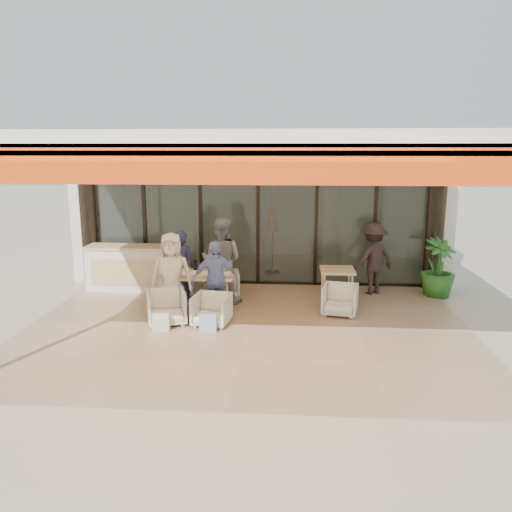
{
  "coord_description": "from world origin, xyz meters",
  "views": [
    {
      "loc": [
        0.76,
        -8.52,
        3.19
      ],
      "look_at": [
        0.1,
        0.9,
        1.15
      ],
      "focal_mm": 35.0,
      "sensor_mm": 36.0,
      "label": 1
    }
  ],
  "objects_px": {
    "dining_table": "(198,276)",
    "side_chair": "(340,298)",
    "host_counter": "(128,268)",
    "side_table": "(337,274)",
    "standing_woman": "(373,259)",
    "chair_far_left": "(187,282)",
    "chair_far_right": "(225,282)",
    "diner_periwinkle": "(215,279)",
    "diner_cream": "(172,275)",
    "diner_navy": "(182,267)",
    "potted_palm": "(438,268)",
    "chair_near_right": "(212,308)",
    "diner_grey": "(222,261)",
    "chair_near_left": "(166,306)"
  },
  "relations": [
    {
      "from": "host_counter",
      "to": "chair_far_left",
      "type": "relative_size",
      "value": 3.05
    },
    {
      "from": "diner_navy",
      "to": "diner_grey",
      "type": "height_order",
      "value": "diner_grey"
    },
    {
      "from": "chair_near_right",
      "to": "diner_periwinkle",
      "type": "height_order",
      "value": "diner_periwinkle"
    },
    {
      "from": "side_chair",
      "to": "standing_woman",
      "type": "xyz_separation_m",
      "value": [
        0.84,
        1.49,
        0.47
      ]
    },
    {
      "from": "chair_near_left",
      "to": "side_chair",
      "type": "relative_size",
      "value": 1.04
    },
    {
      "from": "potted_palm",
      "to": "diner_cream",
      "type": "bearing_deg",
      "value": -163.12
    },
    {
      "from": "dining_table",
      "to": "potted_palm",
      "type": "bearing_deg",
      "value": 13.4
    },
    {
      "from": "host_counter",
      "to": "diner_navy",
      "type": "relative_size",
      "value": 1.21
    },
    {
      "from": "diner_cream",
      "to": "diner_periwinkle",
      "type": "relative_size",
      "value": 1.1
    },
    {
      "from": "chair_near_left",
      "to": "potted_palm",
      "type": "distance_m",
      "value": 5.9
    },
    {
      "from": "chair_far_left",
      "to": "potted_palm",
      "type": "xyz_separation_m",
      "value": [
        5.48,
        0.26,
        0.35
      ]
    },
    {
      "from": "chair_near_right",
      "to": "standing_woman",
      "type": "distance_m",
      "value": 3.98
    },
    {
      "from": "host_counter",
      "to": "side_table",
      "type": "relative_size",
      "value": 2.48
    },
    {
      "from": "chair_far_right",
      "to": "diner_cream",
      "type": "bearing_deg",
      "value": 48.55
    },
    {
      "from": "chair_far_left",
      "to": "chair_near_left",
      "type": "bearing_deg",
      "value": 102.39
    },
    {
      "from": "chair_near_right",
      "to": "side_chair",
      "type": "bearing_deg",
      "value": 26.13
    },
    {
      "from": "side_table",
      "to": "standing_woman",
      "type": "bearing_deg",
      "value": 41.22
    },
    {
      "from": "host_counter",
      "to": "diner_navy",
      "type": "height_order",
      "value": "diner_navy"
    },
    {
      "from": "diner_cream",
      "to": "chair_far_right",
      "type": "bearing_deg",
      "value": 54.95
    },
    {
      "from": "chair_far_right",
      "to": "diner_periwinkle",
      "type": "xyz_separation_m",
      "value": [
        0.0,
        -1.4,
        0.43
      ]
    },
    {
      "from": "host_counter",
      "to": "side_table",
      "type": "bearing_deg",
      "value": -8.22
    },
    {
      "from": "diner_periwinkle",
      "to": "potted_palm",
      "type": "height_order",
      "value": "diner_periwinkle"
    },
    {
      "from": "diner_periwinkle",
      "to": "host_counter",
      "type": "bearing_deg",
      "value": 129.14
    },
    {
      "from": "dining_table",
      "to": "chair_far_left",
      "type": "height_order",
      "value": "dining_table"
    },
    {
      "from": "host_counter",
      "to": "diner_periwinkle",
      "type": "height_order",
      "value": "diner_periwinkle"
    },
    {
      "from": "diner_cream",
      "to": "chair_near_right",
      "type": "bearing_deg",
      "value": -34.85
    },
    {
      "from": "diner_grey",
      "to": "standing_woman",
      "type": "bearing_deg",
      "value": -156.38
    },
    {
      "from": "host_counter",
      "to": "side_chair",
      "type": "relative_size",
      "value": 2.76
    },
    {
      "from": "chair_far_left",
      "to": "chair_near_left",
      "type": "xyz_separation_m",
      "value": [
        0.0,
        -1.9,
        0.05
      ]
    },
    {
      "from": "potted_palm",
      "to": "diner_periwinkle",
      "type": "bearing_deg",
      "value": -160.29
    },
    {
      "from": "host_counter",
      "to": "diner_periwinkle",
      "type": "distance_m",
      "value": 2.82
    },
    {
      "from": "chair_far_right",
      "to": "diner_grey",
      "type": "xyz_separation_m",
      "value": [
        -0.0,
        -0.5,
        0.6
      ]
    },
    {
      "from": "diner_periwinkle",
      "to": "potted_palm",
      "type": "bearing_deg",
      "value": 5.42
    },
    {
      "from": "chair_far_left",
      "to": "chair_near_right",
      "type": "bearing_deg",
      "value": 126.24
    },
    {
      "from": "host_counter",
      "to": "chair_far_left",
      "type": "bearing_deg",
      "value": -11.05
    },
    {
      "from": "side_table",
      "to": "chair_far_left",
      "type": "bearing_deg",
      "value": 173.04
    },
    {
      "from": "dining_table",
      "to": "side_chair",
      "type": "bearing_deg",
      "value": -4.09
    },
    {
      "from": "diner_periwinkle",
      "to": "side_table",
      "type": "height_order",
      "value": "diner_periwinkle"
    },
    {
      "from": "diner_navy",
      "to": "diner_periwinkle",
      "type": "distance_m",
      "value": 1.23
    },
    {
      "from": "chair_far_left",
      "to": "standing_woman",
      "type": "distance_m",
      "value": 4.14
    },
    {
      "from": "diner_periwinkle",
      "to": "chair_far_left",
      "type": "bearing_deg",
      "value": 106.67
    },
    {
      "from": "side_table",
      "to": "side_chair",
      "type": "xyz_separation_m",
      "value": [
        0.0,
        -0.75,
        -0.3
      ]
    },
    {
      "from": "chair_far_left",
      "to": "diner_navy",
      "type": "height_order",
      "value": "diner_navy"
    },
    {
      "from": "chair_far_left",
      "to": "diner_navy",
      "type": "distance_m",
      "value": 0.68
    },
    {
      "from": "chair_near_left",
      "to": "chair_far_left",
      "type": "bearing_deg",
      "value": 71.22
    },
    {
      "from": "diner_grey",
      "to": "diner_periwinkle",
      "type": "distance_m",
      "value": 0.91
    },
    {
      "from": "chair_near_left",
      "to": "diner_grey",
      "type": "height_order",
      "value": "diner_grey"
    },
    {
      "from": "chair_near_left",
      "to": "diner_periwinkle",
      "type": "xyz_separation_m",
      "value": [
        0.84,
        0.5,
        0.39
      ]
    },
    {
      "from": "chair_near_right",
      "to": "diner_grey",
      "type": "bearing_deg",
      "value": 98.73
    },
    {
      "from": "host_counter",
      "to": "potted_palm",
      "type": "height_order",
      "value": "potted_palm"
    }
  ]
}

